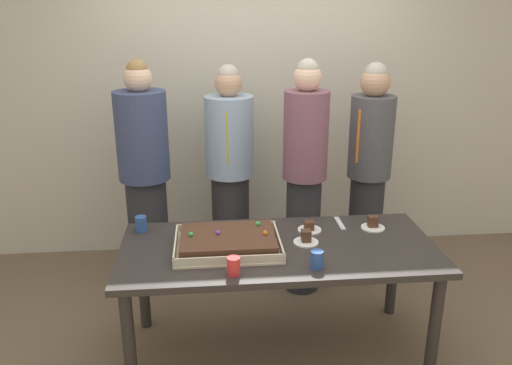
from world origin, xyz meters
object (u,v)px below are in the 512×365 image
object	(u,v)px
party_table	(278,259)
plated_slice_near_left	(306,239)
person_striped_tie_right	(304,176)
person_green_shirt_behind	(145,175)
drink_cup_nearest	(234,266)
drink_cup_middle	(141,224)
plated_slice_near_right	(373,225)
drink_cup_far_end	(317,260)
sheet_cake	(228,242)
person_far_right_suit	(369,169)
plated_slice_far_left	(309,228)
cake_server_utensil	(340,223)
person_serving_front	(230,170)

from	to	relation	value
party_table	plated_slice_near_left	world-z (taller)	plated_slice_near_left
person_striped_tie_right	person_green_shirt_behind	bearing A→B (deg)	-61.02
drink_cup_nearest	drink_cup_middle	bearing A→B (deg)	132.03
plated_slice_near_right	drink_cup_far_end	xyz separation A→B (m)	(-0.47, -0.48, 0.03)
party_table	person_striped_tie_right	distance (m)	0.84
plated_slice_near_right	sheet_cake	bearing A→B (deg)	-168.07
drink_cup_far_end	person_striped_tie_right	size ratio (longest dim) A/B	0.06
plated_slice_near_right	person_striped_tie_right	xyz separation A→B (m)	(-0.35, 0.54, 0.16)
person_green_shirt_behind	person_far_right_suit	bearing A→B (deg)	58.62
sheet_cake	plated_slice_far_left	size ratio (longest dim) A/B	4.11
cake_server_utensil	person_far_right_suit	size ratio (longest dim) A/B	0.12
drink_cup_nearest	drink_cup_middle	xyz separation A→B (m)	(-0.55, 0.61, 0.00)
person_serving_front	person_far_right_suit	world-z (taller)	person_far_right_suit
sheet_cake	person_serving_front	world-z (taller)	person_serving_front
person_green_shirt_behind	plated_slice_near_left	bearing A→B (deg)	17.49
sheet_cake	plated_slice_near_right	xyz separation A→B (m)	(0.93, 0.20, -0.02)
person_green_shirt_behind	person_far_right_suit	world-z (taller)	person_green_shirt_behind
plated_slice_far_left	drink_cup_nearest	world-z (taller)	drink_cup_nearest
drink_cup_middle	person_striped_tie_right	size ratio (longest dim) A/B	0.06
drink_cup_nearest	drink_cup_middle	world-z (taller)	same
drink_cup_middle	drink_cup_far_end	size ratio (longest dim) A/B	1.00
cake_server_utensil	person_serving_front	size ratio (longest dim) A/B	0.12
cake_server_utensil	drink_cup_nearest	bearing A→B (deg)	-140.25
drink_cup_middle	person_serving_front	world-z (taller)	person_serving_front
drink_cup_nearest	person_striped_tie_right	size ratio (longest dim) A/B	0.06
plated_slice_far_left	cake_server_utensil	world-z (taller)	plated_slice_far_left
sheet_cake	drink_cup_nearest	xyz separation A→B (m)	(0.02, -0.32, 0.01)
person_serving_front	party_table	bearing A→B (deg)	15.57
cake_server_utensil	person_striped_tie_right	xyz separation A→B (m)	(-0.15, 0.46, 0.18)
drink_cup_far_end	cake_server_utensil	world-z (taller)	drink_cup_far_end
drink_cup_middle	person_striped_tie_right	distance (m)	1.21
person_serving_front	person_striped_tie_right	distance (m)	0.63
cake_server_utensil	person_green_shirt_behind	size ratio (longest dim) A/B	0.12
drink_cup_nearest	drink_cup_middle	distance (m)	0.81
drink_cup_nearest	person_far_right_suit	distance (m)	1.67
plated_slice_far_left	drink_cup_middle	distance (m)	1.06
person_green_shirt_behind	person_far_right_suit	xyz separation A→B (m)	(1.69, -0.00, -0.00)
cake_server_utensil	plated_slice_far_left	bearing A→B (deg)	-158.33
plated_slice_near_left	person_serving_front	world-z (taller)	person_serving_front
plated_slice_near_left	cake_server_utensil	xyz separation A→B (m)	(0.27, 0.26, -0.02)
sheet_cake	person_far_right_suit	distance (m)	1.46
sheet_cake	drink_cup_nearest	distance (m)	0.32
plated_slice_near_right	person_far_right_suit	xyz separation A→B (m)	(0.19, 0.73, 0.14)
sheet_cake	cake_server_utensil	xyz separation A→B (m)	(0.74, 0.28, -0.04)
party_table	drink_cup_nearest	bearing A→B (deg)	-131.92
drink_cup_middle	plated_slice_far_left	bearing A→B (deg)	-4.89
cake_server_utensil	person_serving_front	world-z (taller)	person_serving_front
sheet_cake	drink_cup_nearest	world-z (taller)	sheet_cake
person_green_shirt_behind	drink_cup_middle	bearing A→B (deg)	-28.02
party_table	drink_cup_far_end	world-z (taller)	drink_cup_far_end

